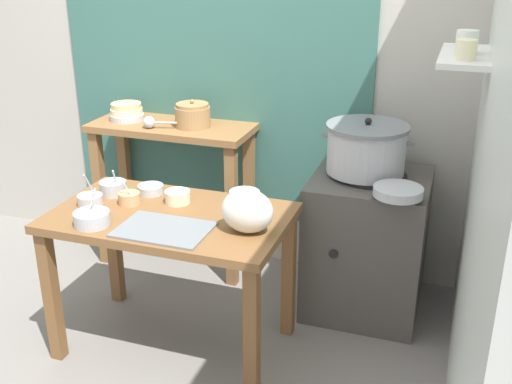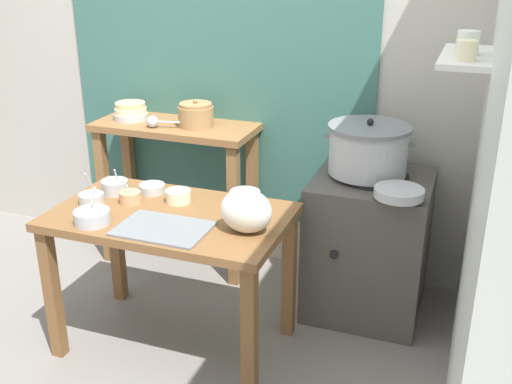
{
  "view_description": "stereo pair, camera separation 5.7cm",
  "coord_description": "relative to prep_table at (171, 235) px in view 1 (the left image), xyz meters",
  "views": [
    {
      "loc": [
        1.26,
        -2.29,
        1.88
      ],
      "look_at": [
        0.41,
        0.18,
        0.82
      ],
      "focal_mm": 42.98,
      "sensor_mm": 36.0,
      "label": 1
    },
    {
      "loc": [
        1.31,
        -2.27,
        1.88
      ],
      "look_at": [
        0.41,
        0.18,
        0.82
      ],
      "focal_mm": 42.98,
      "sensor_mm": 36.0,
      "label": 2
    }
  ],
  "objects": [
    {
      "name": "wall_back",
      "position": [
        0.04,
        1.07,
        0.69
      ],
      "size": [
        4.4,
        0.12,
        2.6
      ],
      "color": "#B2ADA3",
      "rests_on": "ground"
    },
    {
      "name": "bowl_stack_enamel",
      "position": [
        -0.67,
        0.8,
        0.34
      ],
      "size": [
        0.2,
        0.2,
        0.1
      ],
      "color": "#B7BABF",
      "rests_on": "back_shelf_table"
    },
    {
      "name": "wall_right",
      "position": [
        1.36,
        0.17,
        0.69
      ],
      "size": [
        0.3,
        3.2,
        2.6
      ],
      "color": "silver",
      "rests_on": "ground"
    },
    {
      "name": "prep_bowl_5",
      "position": [
        -0.37,
        0.13,
        0.15
      ],
      "size": [
        0.13,
        0.13,
        0.14
      ],
      "color": "#B7BABF",
      "rests_on": "prep_table"
    },
    {
      "name": "prep_table",
      "position": [
        0.0,
        0.0,
        0.0
      ],
      "size": [
        1.1,
        0.66,
        0.72
      ],
      "color": "brown",
      "rests_on": "ground"
    },
    {
      "name": "clay_pot",
      "position": [
        -0.24,
        0.8,
        0.36
      ],
      "size": [
        0.2,
        0.2,
        0.16
      ],
      "color": "#A37A4C",
      "rests_on": "back_shelf_table"
    },
    {
      "name": "serving_tray",
      "position": [
        0.06,
        -0.17,
        0.12
      ],
      "size": [
        0.4,
        0.28,
        0.01
      ],
      "primitive_type": "cube",
      "color": "slate",
      "rests_on": "prep_table"
    },
    {
      "name": "prep_bowl_2",
      "position": [
        0.29,
        0.23,
        0.14
      ],
      "size": [
        0.15,
        0.15,
        0.06
      ],
      "color": "#B7BABF",
      "rests_on": "prep_table"
    },
    {
      "name": "prep_bowl_1",
      "position": [
        -0.23,
        0.04,
        0.14
      ],
      "size": [
        0.1,
        0.1,
        0.13
      ],
      "color": "tan",
      "rests_on": "prep_table"
    },
    {
      "name": "prep_bowl_6",
      "position": [
        -0.02,
        0.13,
        0.14
      ],
      "size": [
        0.12,
        0.12,
        0.06
      ],
      "color": "beige",
      "rests_on": "prep_table"
    },
    {
      "name": "plastic_bag",
      "position": [
        0.4,
        -0.06,
        0.21
      ],
      "size": [
        0.23,
        0.16,
        0.2
      ],
      "primitive_type": "ellipsoid",
      "color": "silver",
      "rests_on": "prep_table"
    },
    {
      "name": "prep_bowl_3",
      "position": [
        -0.27,
        -0.22,
        0.14
      ],
      "size": [
        0.16,
        0.16,
        0.17
      ],
      "color": "#B7BABF",
      "rests_on": "prep_table"
    },
    {
      "name": "back_shelf_table",
      "position": [
        -0.38,
        0.8,
        0.07
      ],
      "size": [
        0.96,
        0.4,
        0.9
      ],
      "color": "olive",
      "rests_on": "ground"
    },
    {
      "name": "wide_pan",
      "position": [
        0.99,
        0.42,
        0.19
      ],
      "size": [
        0.23,
        0.23,
        0.04
      ],
      "primitive_type": "cylinder",
      "color": "#B7BABF",
      "rests_on": "stove_block"
    },
    {
      "name": "prep_bowl_0",
      "position": [
        -0.2,
        0.2,
        0.13
      ],
      "size": [
        0.13,
        0.13,
        0.04
      ],
      "color": "#B7BABF",
      "rests_on": "prep_table"
    },
    {
      "name": "prep_bowl_4",
      "position": [
        -0.4,
        -0.03,
        0.14
      ],
      "size": [
        0.12,
        0.12,
        0.17
      ],
      "color": "#B7BABF",
      "rests_on": "prep_table"
    },
    {
      "name": "stove_block",
      "position": [
        0.82,
        0.67,
        -0.23
      ],
      "size": [
        0.6,
        0.61,
        0.78
      ],
      "color": "#4C4742",
      "rests_on": "ground"
    },
    {
      "name": "ground_plane",
      "position": [
        -0.04,
        -0.03,
        -0.61
      ],
      "size": [
        9.0,
        9.0,
        0.0
      ],
      "primitive_type": "plane",
      "color": "gray"
    },
    {
      "name": "ladle",
      "position": [
        -0.45,
        0.69,
        0.33
      ],
      "size": [
        0.26,
        0.09,
        0.07
      ],
      "color": "#B7BABF",
      "rests_on": "back_shelf_table"
    },
    {
      "name": "steamer_pot",
      "position": [
        0.78,
        0.69,
        0.3
      ],
      "size": [
        0.47,
        0.42,
        0.29
      ],
      "color": "#B7BABF",
      "rests_on": "stove_block"
    }
  ]
}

